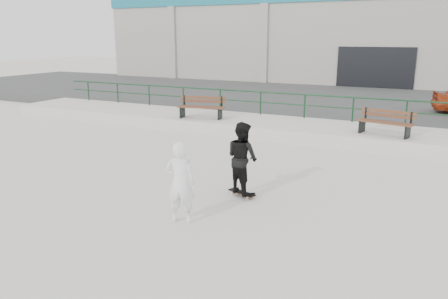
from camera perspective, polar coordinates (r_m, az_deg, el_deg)
The scene contains 10 objects.
ground at distance 9.08m, azimuth -3.02°, elevation -10.72°, with size 120.00×120.00×0.00m, color beige.
ledge at distance 17.51m, azimuth 12.33°, elevation 2.28°, with size 30.00×3.00×0.50m, color beige.
parking_strip at distance 25.72m, azimuth 17.04°, elevation 5.83°, with size 60.00×14.00×0.50m, color #3F3F3F.
railing at distance 18.58m, azimuth 13.49°, elevation 6.03°, with size 28.00×0.06×1.03m.
commercial_building at distance 39.35m, azimuth 21.07°, elevation 14.66°, with size 44.20×16.33×8.00m.
bench_left at distance 18.60m, azimuth -2.96°, elevation 5.52°, with size 2.08×0.98×0.92m.
bench_right at distance 16.35m, azimuth 20.32°, elevation 3.30°, with size 1.98×0.94×0.88m.
skateboard at distance 11.00m, azimuth 2.35°, elevation -5.67°, with size 0.80×0.44×0.09m.
standing_skater at distance 10.71m, azimuth 2.40°, elevation -1.08°, with size 0.87×0.68×1.79m, color black.
seated_skater at distance 9.25m, azimuth -5.73°, elevation -4.33°, with size 0.65×0.43×1.78m, color white.
Camera 1 is at (4.05, -7.14, 3.88)m, focal length 35.00 mm.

